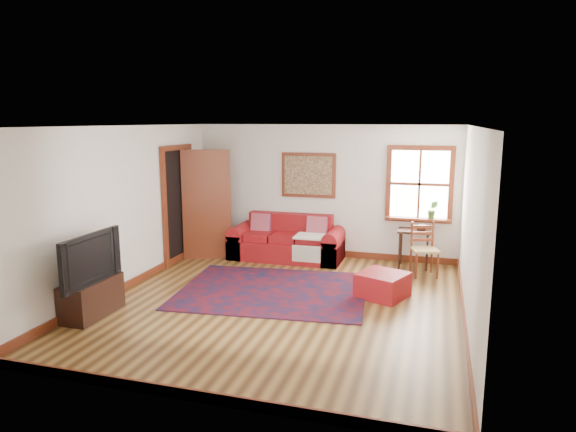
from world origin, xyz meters
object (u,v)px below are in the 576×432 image
(red_leather_sofa, at_px, (287,244))
(red_ottoman, at_px, (383,285))
(ladder_back_chair, at_px, (424,247))
(side_table, at_px, (414,237))
(media_cabinet, at_px, (92,298))

(red_leather_sofa, height_order, red_ottoman, red_leather_sofa)
(red_leather_sofa, height_order, ladder_back_chair, ladder_back_chair)
(side_table, height_order, media_cabinet, side_table)
(ladder_back_chair, bearing_deg, media_cabinet, -142.95)
(side_table, xyz_separation_m, media_cabinet, (-4.00, -3.58, -0.31))
(side_table, height_order, ladder_back_chair, ladder_back_chair)
(red_leather_sofa, height_order, media_cabinet, red_leather_sofa)
(ladder_back_chair, bearing_deg, red_leather_sofa, 171.71)
(red_ottoman, distance_m, side_table, 1.81)
(red_leather_sofa, height_order, side_table, red_leather_sofa)
(media_cabinet, bearing_deg, red_leather_sofa, 64.55)
(ladder_back_chair, bearing_deg, side_table, 113.13)
(red_ottoman, distance_m, media_cabinet, 4.09)
(side_table, distance_m, ladder_back_chair, 0.47)
(red_leather_sofa, relative_size, side_table, 3.09)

